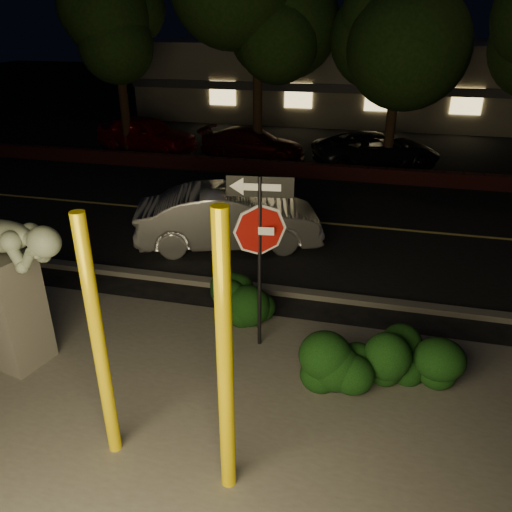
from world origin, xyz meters
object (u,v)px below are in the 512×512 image
at_px(yellow_pole_left, 99,345).
at_px(parked_car_dark, 376,150).
at_px(parked_car_darkred, 253,144).
at_px(yellow_pole_right, 225,364).
at_px(silver_sedan, 229,218).
at_px(signpost, 260,231).
at_px(sculpture, 6,276).
at_px(parked_car_red, 146,134).

relative_size(yellow_pole_left, parked_car_dark, 0.71).
xyz_separation_m(parked_car_darkred, parked_car_dark, (4.83, -0.12, 0.05)).
relative_size(yellow_pole_right, silver_sedan, 0.81).
bearing_deg(yellow_pole_left, silver_sedan, 93.26).
relative_size(yellow_pole_right, parked_car_dark, 0.76).
xyz_separation_m(yellow_pole_right, signpost, (-0.30, 2.90, 0.35)).
xyz_separation_m(signpost, sculpture, (-3.65, -1.40, -0.54)).
bearing_deg(yellow_pole_left, parked_car_red, 113.27).
distance_m(yellow_pole_left, parked_car_red, 16.52).
bearing_deg(parked_car_red, parked_car_darkred, -78.01).
relative_size(yellow_pole_right, parked_car_red, 0.83).
height_order(yellow_pole_left, parked_car_red, yellow_pole_left).
xyz_separation_m(yellow_pole_left, parked_car_darkred, (-1.86, 15.02, -1.07)).
bearing_deg(parked_car_dark, sculpture, 136.15).
xyz_separation_m(yellow_pole_left, signpost, (1.32, 2.73, 0.48)).
bearing_deg(parked_car_dark, yellow_pole_left, 146.23).
distance_m(signpost, parked_car_darkred, 12.79).
xyz_separation_m(yellow_pole_right, sculpture, (-3.95, 1.50, -0.19)).
bearing_deg(yellow_pole_left, parked_car_dark, 78.71).
relative_size(silver_sedan, parked_car_dark, 0.95).
relative_size(sculpture, parked_car_dark, 0.55).
xyz_separation_m(sculpture, parked_car_darkred, (0.48, 13.69, -1.01)).
height_order(signpost, parked_car_red, signpost).
relative_size(signpost, silver_sedan, 0.68).
distance_m(parked_car_darkred, parked_car_dark, 4.84).
bearing_deg(yellow_pole_left, yellow_pole_right, -5.86).
bearing_deg(parked_car_darkred, parked_car_red, 91.68).
distance_m(sculpture, parked_car_dark, 14.60).
xyz_separation_m(yellow_pole_left, sculpture, (-2.33, 1.33, -0.06)).
xyz_separation_m(sculpture, parked_car_dark, (5.31, 13.57, -0.96)).
height_order(silver_sedan, parked_car_red, parked_car_red).
bearing_deg(yellow_pole_right, signpost, 95.91).
xyz_separation_m(signpost, parked_car_darkred, (-3.17, 12.29, -1.55)).
bearing_deg(signpost, sculpture, -166.22).
bearing_deg(parked_car_red, silver_sedan, -130.52).
bearing_deg(signpost, yellow_pole_right, -91.26).
relative_size(yellow_pole_left, sculpture, 1.28).
height_order(yellow_pole_right, parked_car_red, yellow_pole_right).
relative_size(yellow_pole_right, signpost, 1.19).
distance_m(signpost, parked_car_red, 14.76).
bearing_deg(yellow_pole_left, parked_car_darkred, 97.05).
height_order(sculpture, silver_sedan, sculpture).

